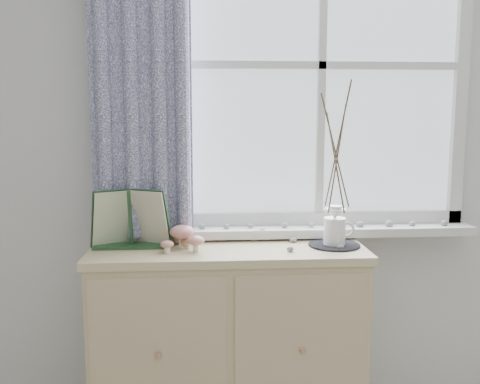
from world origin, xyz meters
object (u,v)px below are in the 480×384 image
Objects in this scene: sideboard at (228,339)px; botanical_book at (130,219)px; twig_pitcher at (337,152)px; toadstool_cluster at (184,236)px.

botanical_book is (-0.42, -0.00, 0.56)m from sideboard.
twig_pitcher is at bearing -1.13° from sideboard.
twig_pitcher is at bearing 1.28° from toadstool_cluster.
twig_pitcher is (0.89, -0.01, 0.28)m from botanical_book.
sideboard is 0.70m from botanical_book.
botanical_book is at bearing -179.85° from twig_pitcher.
botanical_book reaches higher than sideboard.
botanical_book is 0.93m from twig_pitcher.
toadstool_cluster is 0.75m from twig_pitcher.
twig_pitcher is (0.47, -0.01, 0.84)m from sideboard.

